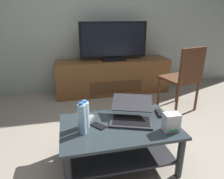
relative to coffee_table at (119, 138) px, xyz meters
The scene contains 13 objects.
ground_plane 0.30m from the coffee_table, ahead, with size 7.68×7.68×0.00m, color #9E9384.
back_wall 2.43m from the coffee_table, 87.80° to the left, with size 6.40×0.12×2.80m, color #A8B2A8.
coffee_table is the anchor object (origin of this frame).
media_cabinet 1.87m from the coffee_table, 78.37° to the left, with size 1.96×0.47×0.60m.
television 1.95m from the coffee_table, 78.23° to the left, with size 1.13×0.20×0.63m.
dining_chair 1.51m from the coffee_table, 37.66° to the left, with size 0.53×0.53×0.93m.
laptop 0.25m from the coffee_table, 29.79° to the left, with size 0.49×0.49×0.17m.
router_box 0.48m from the coffee_table, 24.33° to the right, with size 0.13×0.10×0.16m.
water_bottle_near 0.38m from the coffee_table, behind, with size 0.07×0.07×0.25m.
water_bottle_far 0.42m from the coffee_table, behind, with size 0.07×0.07×0.28m.
cell_phone 0.23m from the coffee_table, behind, with size 0.07×0.14×0.01m, color black.
tv_remote 0.32m from the coffee_table, 149.63° to the left, with size 0.04×0.16×0.02m, color #99999E.
soundbar_remote 0.47m from the coffee_table, 15.00° to the left, with size 0.04×0.16×0.02m, color black.
Camera 1 is at (-0.49, -1.49, 1.33)m, focal length 32.28 mm.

